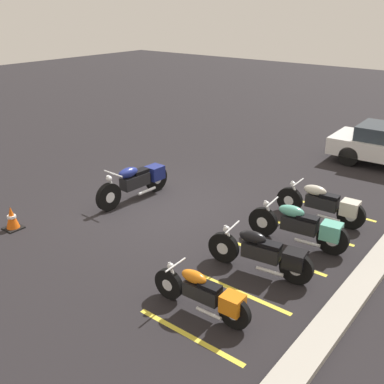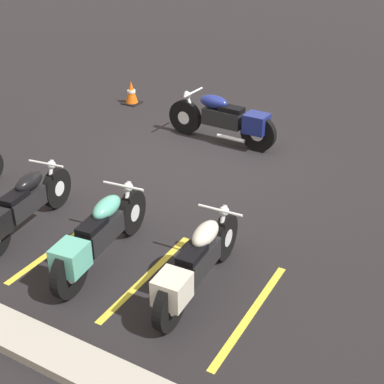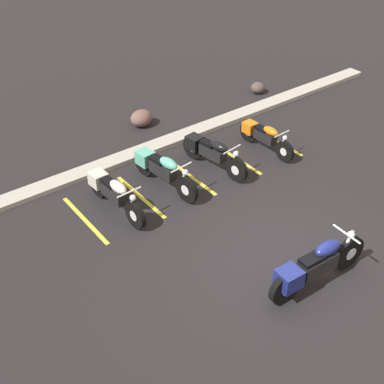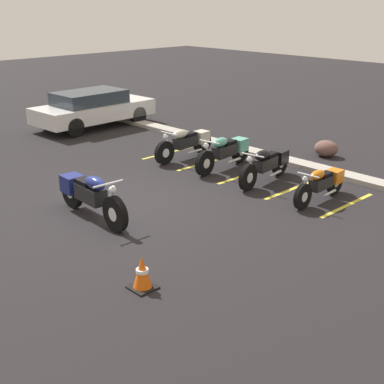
{
  "view_description": "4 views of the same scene",
  "coord_description": "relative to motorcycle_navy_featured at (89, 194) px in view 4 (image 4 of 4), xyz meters",
  "views": [
    {
      "loc": [
        7.85,
        7.25,
        4.94
      ],
      "look_at": [
        -0.38,
        0.75,
        0.5
      ],
      "focal_mm": 42.0,
      "sensor_mm": 36.0,
      "label": 1
    },
    {
      "loc": [
        -4.46,
        8.33,
        4.38
      ],
      "look_at": [
        -0.9,
        2.04,
        0.45
      ],
      "focal_mm": 50.0,
      "sensor_mm": 36.0,
      "label": 2
    },
    {
      "loc": [
        -6.43,
        -5.42,
        7.64
      ],
      "look_at": [
        -0.83,
        1.99,
        0.96
      ],
      "focal_mm": 50.0,
      "sensor_mm": 36.0,
      "label": 3
    },
    {
      "loc": [
        9.02,
        -6.54,
        4.37
      ],
      "look_at": [
        1.16,
        0.96,
        0.41
      ],
      "focal_mm": 50.0,
      "sensor_mm": 36.0,
      "label": 4
    }
  ],
  "objects": [
    {
      "name": "stall_line_1",
      "position": [
        -1.09,
        4.53,
        -0.51
      ],
      "size": [
        0.1,
        2.1,
        0.0
      ],
      "primitive_type": "cube",
      "color": "gold",
      "rests_on": "ground"
    },
    {
      "name": "stall_line_3",
      "position": [
        1.92,
        4.53,
        -0.51
      ],
      "size": [
        0.1,
        2.1,
        0.0
      ],
      "primitive_type": "cube",
      "color": "gold",
      "rests_on": "ground"
    },
    {
      "name": "stall_line_4",
      "position": [
        3.42,
        4.53,
        -0.51
      ],
      "size": [
        0.1,
        2.1,
        0.0
      ],
      "primitive_type": "cube",
      "color": "gold",
      "rests_on": "ground"
    },
    {
      "name": "parked_bike_0",
      "position": [
        -1.82,
        4.52,
        -0.05
      ],
      "size": [
        0.62,
        2.22,
        0.87
      ],
      "rotation": [
        0.0,
        0.0,
        -1.52
      ],
      "color": "black",
      "rests_on": "ground"
    },
    {
      "name": "parked_bike_1",
      "position": [
        -0.39,
        4.63,
        -0.04
      ],
      "size": [
        0.67,
        2.26,
        0.89
      ],
      "rotation": [
        0.0,
        0.0,
        -1.46
      ],
      "color": "black",
      "rests_on": "ground"
    },
    {
      "name": "car_white",
      "position": [
        -7.05,
        4.82,
        0.17
      ],
      "size": [
        1.96,
        4.36,
        1.29
      ],
      "rotation": [
        0.0,
        0.0,
        1.61
      ],
      "color": "black",
      "rests_on": "ground"
    },
    {
      "name": "concrete_curb",
      "position": [
        0.04,
        6.22,
        -0.45
      ],
      "size": [
        18.0,
        0.5,
        0.12
      ],
      "primitive_type": "cube",
      "color": "#A8A399",
      "rests_on": "ground"
    },
    {
      "name": "parked_bike_2",
      "position": [
        1.1,
        4.54,
        -0.06
      ],
      "size": [
        0.69,
        2.18,
        0.86
      ],
      "rotation": [
        0.0,
        0.0,
        -1.43
      ],
      "color": "black",
      "rests_on": "ground"
    },
    {
      "name": "motorcycle_navy_featured",
      "position": [
        0.0,
        0.0,
        0.0
      ],
      "size": [
        2.45,
        0.69,
        0.96
      ],
      "rotation": [
        0.0,
        0.0,
        -0.04
      ],
      "color": "black",
      "rests_on": "ground"
    },
    {
      "name": "stall_line_0",
      "position": [
        -2.59,
        4.53,
        -0.51
      ],
      "size": [
        0.1,
        2.1,
        0.0
      ],
      "primitive_type": "cube",
      "color": "gold",
      "rests_on": "ground"
    },
    {
      "name": "stall_line_2",
      "position": [
        0.41,
        4.53,
        -0.51
      ],
      "size": [
        0.1,
        2.1,
        0.0
      ],
      "primitive_type": "cube",
      "color": "gold",
      "rests_on": "ground"
    },
    {
      "name": "landscape_rock_1",
      "position": [
        0.88,
        7.55,
        -0.27
      ],
      "size": [
        0.82,
        0.74,
        0.48
      ],
      "primitive_type": "ellipsoid",
      "rotation": [
        0.0,
        0.0,
        0.26
      ],
      "color": "brown",
      "rests_on": "ground"
    },
    {
      "name": "parked_bike_3",
      "position": [
        2.81,
        4.39,
        -0.1
      ],
      "size": [
        0.55,
        1.95,
        0.77
      ],
      "rotation": [
        0.0,
        0.0,
        -1.53
      ],
      "color": "black",
      "rests_on": "ground"
    },
    {
      "name": "traffic_cone",
      "position": [
        3.1,
        -1.06,
        -0.25
      ],
      "size": [
        0.4,
        0.4,
        0.57
      ],
      "color": "black",
      "rests_on": "ground"
    },
    {
      "name": "ground",
      "position": [
        0.04,
        0.87,
        -0.51
      ],
      "size": [
        60.0,
        60.0,
        0.0
      ],
      "primitive_type": "plane",
      "color": "black"
    }
  ]
}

